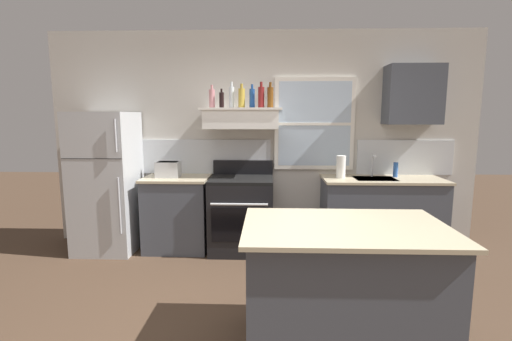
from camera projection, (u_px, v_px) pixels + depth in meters
back_wall at (265, 139)px, 4.70m from camera, size 5.40×0.11×2.70m
refrigerator at (107, 182)px, 4.47m from camera, size 0.70×0.72×1.70m
counter_left_of_stove at (178, 213)px, 4.55m from camera, size 0.79×0.63×0.91m
toaster at (168, 169)px, 4.46m from camera, size 0.30×0.20×0.19m
stove_range at (242, 214)px, 4.49m from camera, size 0.76×0.69×1.09m
range_hood_shelf at (242, 118)px, 4.41m from camera, size 0.96×0.52×0.24m
bottle_rose_pink at (212, 98)px, 4.37m from camera, size 0.07×0.07×0.27m
bottle_balsamic_dark at (222, 100)px, 4.33m from camera, size 0.06×0.06×0.22m
bottle_clear_tall at (232, 97)px, 4.43m from camera, size 0.06×0.06×0.31m
bottle_champagne_gold_foil at (242, 98)px, 4.39m from camera, size 0.08×0.08×0.29m
bottle_blue_liqueur at (252, 98)px, 4.41m from camera, size 0.07×0.07×0.28m
bottle_red_label_wine at (261, 97)px, 4.34m from camera, size 0.07×0.07×0.30m
bottle_amber_wine at (270, 97)px, 4.33m from camera, size 0.07×0.07×0.30m
counter_right_with_sink at (381, 215)px, 4.46m from camera, size 1.43×0.63×0.91m
sink_faucet at (373, 163)px, 4.47m from camera, size 0.03×0.17×0.28m
paper_towel_roll at (341, 167)px, 4.40m from camera, size 0.11×0.11×0.27m
dish_soap_bottle at (396, 170)px, 4.48m from camera, size 0.06×0.06×0.18m
kitchen_island at (343, 287)px, 2.58m from camera, size 1.40×0.90×0.91m
upper_cabinet_right at (413, 95)px, 4.38m from camera, size 0.64×0.32×0.70m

